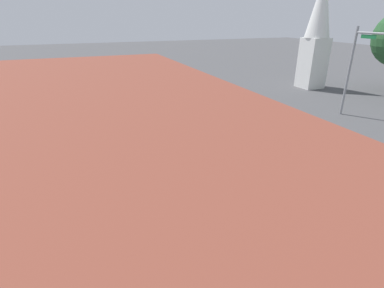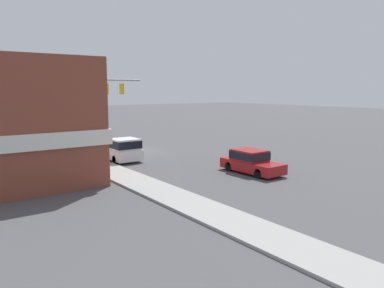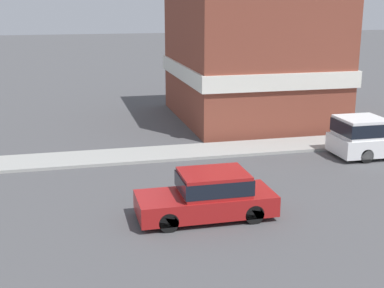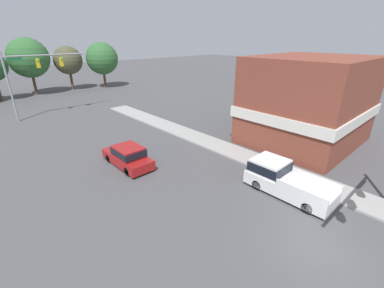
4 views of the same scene
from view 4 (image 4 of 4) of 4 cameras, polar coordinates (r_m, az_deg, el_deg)
The scene contains 9 objects.
ground_plane at distance 14.36m, azimuth 25.41°, elevation -19.99°, with size 200.00×200.00×0.00m, color #4C4C4F.
sidewalk_curb at distance 18.93m, azimuth 32.37°, elevation -10.18°, with size 2.40×60.00×0.14m.
far_signal_assembly at distance 36.17m, azimuth -31.77°, elevation 13.87°, with size 9.06×0.49×7.73m.
car_lead at distance 20.22m, azimuth -14.05°, elevation -2.53°, with size 1.93×4.70×1.62m.
pickup_truck_parked at distance 17.40m, azimuth 19.32°, elevation -7.19°, with size 2.15×5.37×1.90m.
corner_brick_building at distance 25.82m, azimuth 24.37°, elevation 8.52°, with size 10.93×8.95×7.71m.
backdrop_tree_center at distance 51.78m, azimuth -32.57°, elevation 15.82°, with size 6.35×6.35×9.19m.
backdrop_tree_right_mid at distance 53.72m, azimuth -25.84°, elevation 16.37°, with size 4.93×4.93×7.73m.
backdrop_tree_right_far at distance 53.85m, azimuth -19.35°, elevation 17.48°, with size 5.84×5.84×8.32m.
Camera 4 is at (-10.59, -2.92, 9.25)m, focal length 24.00 mm.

